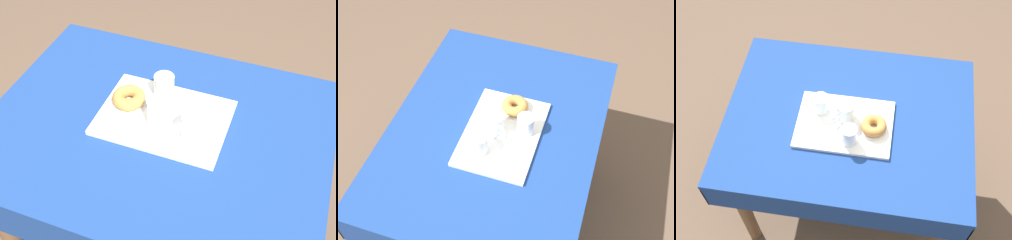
% 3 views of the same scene
% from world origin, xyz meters
% --- Properties ---
extents(ground_plane, '(6.00, 6.00, 0.00)m').
position_xyz_m(ground_plane, '(0.00, 0.00, 0.00)').
color(ground_plane, brown).
extents(dining_table, '(1.12, 0.86, 0.75)m').
position_xyz_m(dining_table, '(0.00, 0.00, 0.63)').
color(dining_table, navy).
rests_on(dining_table, ground).
extents(serving_tray, '(0.42, 0.30, 0.02)m').
position_xyz_m(serving_tray, '(-0.01, -0.04, 0.76)').
color(serving_tray, white).
rests_on(serving_tray, dining_table).
extents(tea_mug_left, '(0.10, 0.11, 0.10)m').
position_xyz_m(tea_mug_left, '(-0.01, -0.01, 0.81)').
color(tea_mug_left, white).
rests_on(tea_mug_left, serving_tray).
extents(water_glass_near, '(0.07, 0.07, 0.09)m').
position_xyz_m(water_glass_near, '(-0.13, 0.02, 0.81)').
color(water_glass_near, white).
rests_on(water_glass_near, serving_tray).
extents(water_glass_far, '(0.07, 0.07, 0.09)m').
position_xyz_m(water_glass_far, '(0.02, -0.13, 0.81)').
color(water_glass_far, white).
rests_on(water_glass_far, serving_tray).
extents(donut_plate_left, '(0.12, 0.12, 0.01)m').
position_xyz_m(donut_plate_left, '(0.12, -0.05, 0.77)').
color(donut_plate_left, white).
rests_on(donut_plate_left, serving_tray).
extents(sugar_donut_left, '(0.11, 0.11, 0.04)m').
position_xyz_m(sugar_donut_left, '(0.12, -0.05, 0.79)').
color(sugar_donut_left, '#BC7F3D').
rests_on(sugar_donut_left, donut_plate_left).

